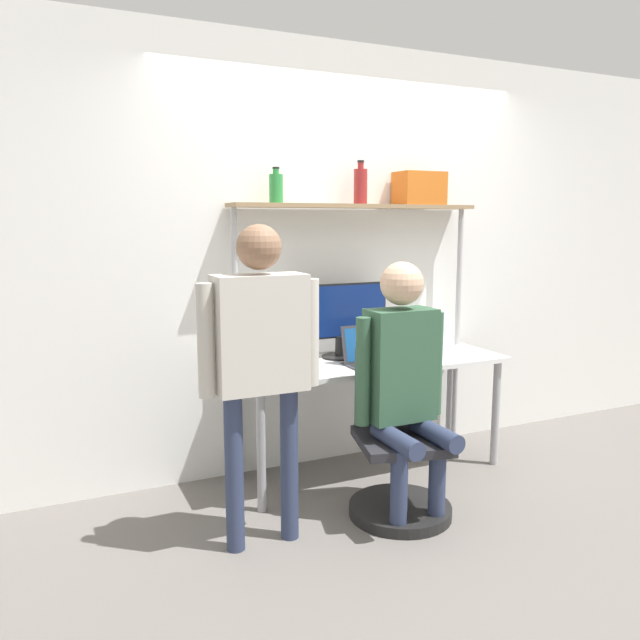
{
  "coord_description": "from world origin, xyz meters",
  "views": [
    {
      "loc": [
        -1.87,
        -3.01,
        1.59
      ],
      "look_at": [
        -0.53,
        -0.08,
        1.08
      ],
      "focal_mm": 35.0,
      "sensor_mm": 36.0,
      "label": 1
    }
  ],
  "objects_px": {
    "person_standing": "(260,346)",
    "bottle_green": "(276,188)",
    "person_seated": "(404,371)",
    "office_chair": "(399,465)",
    "cell_phone": "(407,363)",
    "monitor": "(340,316)",
    "storage_box": "(419,188)",
    "laptop": "(368,354)",
    "bottle_red": "(360,186)"
  },
  "relations": [
    {
      "from": "person_standing",
      "to": "bottle_red",
      "type": "xyz_separation_m",
      "value": [
        0.94,
        0.77,
        0.81
      ]
    },
    {
      "from": "laptop",
      "to": "bottle_red",
      "type": "xyz_separation_m",
      "value": [
        0.08,
        0.28,
        1.02
      ]
    },
    {
      "from": "laptop",
      "to": "office_chair",
      "type": "xyz_separation_m",
      "value": [
        -0.07,
        -0.48,
        -0.52
      ]
    },
    {
      "from": "person_seated",
      "to": "storage_box",
      "type": "xyz_separation_m",
      "value": [
        0.6,
        0.8,
        0.99
      ]
    },
    {
      "from": "storage_box",
      "to": "monitor",
      "type": "bearing_deg",
      "value": -176.67
    },
    {
      "from": "monitor",
      "to": "person_seated",
      "type": "xyz_separation_m",
      "value": [
        -0.0,
        -0.77,
        -0.19
      ]
    },
    {
      "from": "bottle_green",
      "to": "person_seated",
      "type": "bearing_deg",
      "value": -63.24
    },
    {
      "from": "office_chair",
      "to": "person_standing",
      "type": "relative_size",
      "value": 0.57
    },
    {
      "from": "laptop",
      "to": "bottle_green",
      "type": "height_order",
      "value": "bottle_green"
    },
    {
      "from": "cell_phone",
      "to": "person_standing",
      "type": "relative_size",
      "value": 0.09
    },
    {
      "from": "person_seated",
      "to": "person_standing",
      "type": "relative_size",
      "value": 0.88
    },
    {
      "from": "cell_phone",
      "to": "bottle_red",
      "type": "distance_m",
      "value": 1.15
    },
    {
      "from": "office_chair",
      "to": "person_standing",
      "type": "height_order",
      "value": "person_standing"
    },
    {
      "from": "cell_phone",
      "to": "person_standing",
      "type": "bearing_deg",
      "value": -159.65
    },
    {
      "from": "office_chair",
      "to": "person_seated",
      "type": "distance_m",
      "value": 0.54
    },
    {
      "from": "person_standing",
      "to": "bottle_green",
      "type": "bearing_deg",
      "value": 63.86
    },
    {
      "from": "person_seated",
      "to": "storage_box",
      "type": "height_order",
      "value": "storage_box"
    },
    {
      "from": "person_standing",
      "to": "monitor",
      "type": "bearing_deg",
      "value": 43.07
    },
    {
      "from": "cell_phone",
      "to": "office_chair",
      "type": "distance_m",
      "value": 0.67
    },
    {
      "from": "monitor",
      "to": "bottle_green",
      "type": "distance_m",
      "value": 0.89
    },
    {
      "from": "office_chair",
      "to": "storage_box",
      "type": "xyz_separation_m",
      "value": [
        0.59,
        0.76,
        1.53
      ]
    },
    {
      "from": "monitor",
      "to": "office_chair",
      "type": "relative_size",
      "value": 0.74
    },
    {
      "from": "laptop",
      "to": "storage_box",
      "type": "relative_size",
      "value": 1.0
    },
    {
      "from": "monitor",
      "to": "bottle_green",
      "type": "xyz_separation_m",
      "value": [
        -0.41,
        0.03,
        0.79
      ]
    },
    {
      "from": "office_chair",
      "to": "bottle_green",
      "type": "bearing_deg",
      "value": 118.73
    },
    {
      "from": "bottle_green",
      "to": "bottle_red",
      "type": "relative_size",
      "value": 0.78
    },
    {
      "from": "office_chair",
      "to": "bottle_green",
      "type": "height_order",
      "value": "bottle_green"
    },
    {
      "from": "cell_phone",
      "to": "bottle_green",
      "type": "height_order",
      "value": "bottle_green"
    },
    {
      "from": "person_seated",
      "to": "bottle_green",
      "type": "xyz_separation_m",
      "value": [
        -0.4,
        0.8,
        0.97
      ]
    },
    {
      "from": "cell_phone",
      "to": "person_standing",
      "type": "xyz_separation_m",
      "value": [
        -1.08,
        -0.4,
        0.27
      ]
    },
    {
      "from": "bottle_red",
      "to": "person_standing",
      "type": "bearing_deg",
      "value": -140.79
    },
    {
      "from": "monitor",
      "to": "laptop",
      "type": "height_order",
      "value": "monitor"
    },
    {
      "from": "cell_phone",
      "to": "person_seated",
      "type": "xyz_separation_m",
      "value": [
        -0.3,
        -0.43,
        0.08
      ]
    },
    {
      "from": "cell_phone",
      "to": "bottle_green",
      "type": "distance_m",
      "value": 1.32
    },
    {
      "from": "office_chair",
      "to": "person_standing",
      "type": "distance_m",
      "value": 1.08
    },
    {
      "from": "laptop",
      "to": "office_chair",
      "type": "bearing_deg",
      "value": -98.18
    },
    {
      "from": "office_chair",
      "to": "laptop",
      "type": "bearing_deg",
      "value": 81.82
    },
    {
      "from": "person_standing",
      "to": "bottle_red",
      "type": "height_order",
      "value": "bottle_red"
    },
    {
      "from": "cell_phone",
      "to": "bottle_red",
      "type": "height_order",
      "value": "bottle_red"
    },
    {
      "from": "bottle_green",
      "to": "monitor",
      "type": "bearing_deg",
      "value": -4.84
    },
    {
      "from": "cell_phone",
      "to": "office_chair",
      "type": "height_order",
      "value": "office_chair"
    },
    {
      "from": "person_seated",
      "to": "monitor",
      "type": "bearing_deg",
      "value": 89.67
    },
    {
      "from": "cell_phone",
      "to": "office_chair",
      "type": "xyz_separation_m",
      "value": [
        -0.29,
        -0.39,
        -0.46
      ]
    },
    {
      "from": "office_chair",
      "to": "person_standing",
      "type": "bearing_deg",
      "value": -179.03
    },
    {
      "from": "office_chair",
      "to": "bottle_green",
      "type": "distance_m",
      "value": 1.74
    },
    {
      "from": "monitor",
      "to": "office_chair",
      "type": "bearing_deg",
      "value": -89.53
    },
    {
      "from": "monitor",
      "to": "bottle_green",
      "type": "bearing_deg",
      "value": 175.16
    },
    {
      "from": "laptop",
      "to": "office_chair",
      "type": "distance_m",
      "value": 0.71
    },
    {
      "from": "monitor",
      "to": "bottle_red",
      "type": "relative_size",
      "value": 2.46
    },
    {
      "from": "monitor",
      "to": "bottle_green",
      "type": "relative_size",
      "value": 3.17
    }
  ]
}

